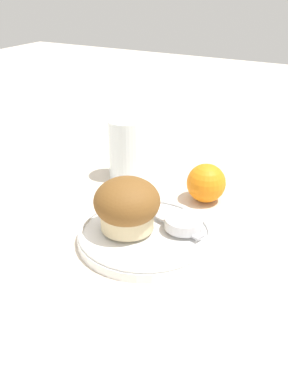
# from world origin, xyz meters

# --- Properties ---
(ground_plane) EXTENTS (3.00, 3.00, 0.00)m
(ground_plane) POSITION_xyz_m (0.00, 0.00, 0.00)
(ground_plane) COLOR beige
(plate) EXTENTS (0.20, 0.20, 0.02)m
(plate) POSITION_xyz_m (0.02, 0.01, 0.01)
(plate) COLOR white
(plate) RESTS_ON ground_plane
(muffin) EXTENTS (0.10, 0.10, 0.08)m
(muffin) POSITION_xyz_m (-0.01, -0.00, 0.06)
(muffin) COLOR beige
(muffin) RESTS_ON plate
(cream_ramekin) EXTENTS (0.06, 0.06, 0.02)m
(cream_ramekin) POSITION_xyz_m (0.06, 0.04, 0.03)
(cream_ramekin) COLOR silver
(cream_ramekin) RESTS_ON plate
(berry_pair) EXTENTS (0.03, 0.01, 0.01)m
(berry_pair) POSITION_xyz_m (-0.01, 0.05, 0.03)
(berry_pair) COLOR #4C194C
(berry_pair) RESTS_ON plate
(butter_knife) EXTENTS (0.17, 0.07, 0.00)m
(butter_knife) POSITION_xyz_m (0.02, 0.05, 0.02)
(butter_knife) COLOR #B7B7BC
(butter_knife) RESTS_ON plate
(orange_fruit) EXTENTS (0.07, 0.07, 0.07)m
(orange_fruit) POSITION_xyz_m (0.05, 0.17, 0.03)
(orange_fruit) COLOR orange
(orange_fruit) RESTS_ON ground_plane
(juice_glass) EXTENTS (0.06, 0.06, 0.12)m
(juice_glass) POSITION_xyz_m (-0.12, 0.18, 0.06)
(juice_glass) COLOR silver
(juice_glass) RESTS_ON ground_plane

